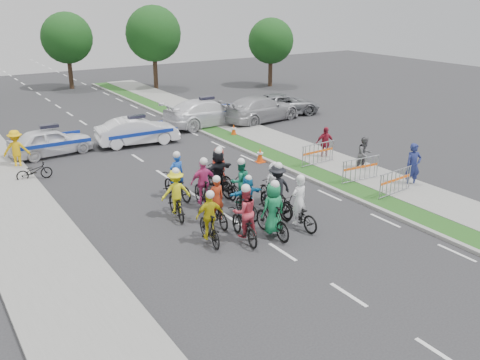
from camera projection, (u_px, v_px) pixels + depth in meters
ground at (282, 252)px, 16.90m from camera, size 90.00×90.00×0.00m
curb_right at (308, 178)px, 23.44m from camera, size 0.20×60.00×0.12m
grass_strip at (320, 175)px, 23.79m from camera, size 1.20×60.00×0.11m
sidewalk_right at (350, 168)px, 24.70m from camera, size 2.40×60.00×0.13m
sidewalk_left at (33, 240)px, 17.58m from camera, size 3.00×60.00×0.13m
rider_0 at (298, 210)px, 18.46m from camera, size 0.80×1.98×1.98m
rider_1 at (273, 215)px, 17.75m from camera, size 0.86×1.93×2.03m
rider_2 at (244, 220)px, 17.46m from camera, size 0.98×2.05×2.01m
rider_3 at (210, 223)px, 17.28m from camera, size 0.98×1.83×1.86m
rider_4 at (277, 194)px, 19.57m from camera, size 1.13×1.99×2.03m
rider_5 at (247, 199)px, 19.27m from camera, size 1.33×1.59×1.66m
rider_6 at (216, 208)px, 18.73m from camera, size 0.76×1.86×1.85m
rider_7 at (273, 188)px, 20.44m from camera, size 0.74×1.67×1.76m
rider_8 at (240, 188)px, 20.30m from camera, size 0.83×1.93×1.95m
rider_9 at (203, 189)px, 20.14m from camera, size 1.06×1.98×2.02m
rider_10 at (176, 198)px, 19.30m from camera, size 1.15×1.96×1.92m
rider_11 at (218, 176)px, 21.34m from camera, size 1.67×1.99×2.02m
rider_12 at (177, 183)px, 21.15m from camera, size 0.86×1.98×1.96m
rider_13 at (219, 172)px, 22.17m from camera, size 0.85×1.82×1.85m
police_car_0 at (51, 141)px, 26.76m from camera, size 4.25×2.04×1.40m
police_car_1 at (137, 131)px, 28.64m from camera, size 4.52×2.04×1.44m
police_car_2 at (207, 113)px, 32.65m from camera, size 5.72×2.57×1.63m
civilian_sedan at (261, 109)px, 33.70m from camera, size 5.83×3.15×1.60m
civilian_suv at (284, 104)px, 35.73m from camera, size 5.35×3.43×1.37m
spectator_0 at (413, 165)px, 22.26m from camera, size 0.79×0.64×1.89m
spectator_1 at (364, 154)px, 24.30m from camera, size 0.80×0.63×1.62m
spectator_2 at (325, 143)px, 26.02m from camera, size 1.02×0.62×1.63m
marshal_hiviz at (16, 149)px, 24.68m from camera, size 1.32×1.00×1.81m
barrier_0 at (395, 183)px, 21.30m from camera, size 2.04×0.72×1.12m
barrier_1 at (360, 171)px, 22.85m from camera, size 2.03×0.61×1.12m
barrier_2 at (318, 155)px, 25.07m from camera, size 2.02×0.60×1.12m
cone_0 at (260, 155)px, 25.72m from camera, size 0.40×0.40×0.70m
cone_1 at (234, 130)px, 30.36m from camera, size 0.40×0.40×0.70m
parked_bike at (34, 171)px, 23.27m from camera, size 1.53×0.55×0.80m
tree_1 at (153, 34)px, 43.83m from camera, size 4.55×4.55×6.82m
tree_2 at (271, 41)px, 45.43m from camera, size 3.85×3.85×5.77m
tree_4 at (67, 38)px, 44.11m from camera, size 4.20×4.20×6.30m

